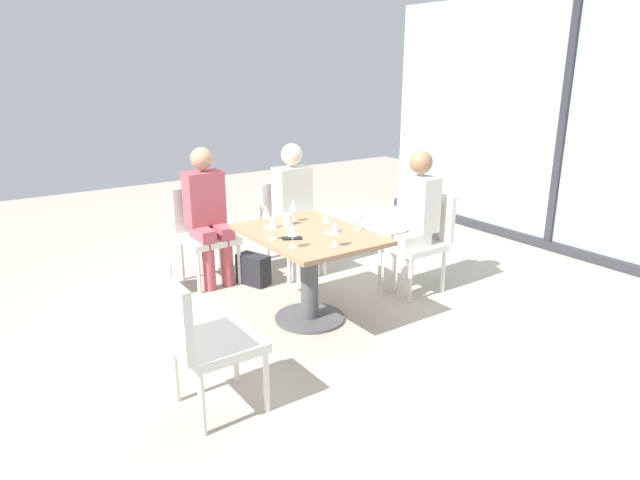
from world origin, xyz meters
The scene contains 21 objects.
ground_plane centered at (0.00, 0.00, 0.00)m, with size 12.00×12.00×0.00m, color #A89E8E.
window_wall_backdrop centered at (0.00, 3.20, 1.21)m, with size 4.96×0.10×2.70m.
dining_table_main centered at (0.00, 0.00, 0.52)m, with size 1.10×0.82×0.73m.
chair_far_left centered at (-1.05, 0.47, 0.50)m, with size 0.50×0.46×0.87m.
chair_side_end centered at (-1.31, -0.31, 0.50)m, with size 0.50×0.46×0.87m.
chair_near_window centered at (0.00, 1.20, 0.50)m, with size 0.46×0.51×0.87m.
chair_front_right centered at (0.70, -1.20, 0.50)m, with size 0.46×0.50×0.87m.
person_far_left centered at (-0.94, 0.47, 0.70)m, with size 0.39×0.34×1.26m.
person_side_end centered at (-1.20, -0.31, 0.70)m, with size 0.39×0.34×1.26m.
person_near_window centered at (0.00, 1.09, 0.70)m, with size 0.34×0.39×1.26m.
wine_glass_0 centered at (0.01, -0.33, 0.86)m, with size 0.07×0.07×0.18m.
wine_glass_1 centered at (0.39, -0.05, 0.86)m, with size 0.07×0.07×0.18m.
wine_glass_2 centered at (-0.27, -0.22, 0.86)m, with size 0.07×0.07×0.18m.
wine_glass_3 centered at (0.10, 0.09, 0.86)m, with size 0.07×0.07×0.18m.
wine_glass_4 centered at (0.25, -0.31, 0.86)m, with size 0.07×0.07×0.18m.
wine_glass_5 centered at (0.16, 0.34, 0.86)m, with size 0.07×0.07×0.18m.
wine_glass_6 centered at (-0.33, 0.06, 0.86)m, with size 0.07×0.07×0.18m.
coffee_cup centered at (-0.28, -0.02, 0.78)m, with size 0.08×0.08×0.09m, color white.
cell_phone_on_table centered at (0.07, -0.20, 0.73)m, with size 0.07×0.14×0.01m, color black.
handbag_0 centered at (-0.94, -0.01, 0.14)m, with size 0.30×0.16×0.28m, color #232328.
handbag_1 centered at (-1.21, -0.77, 0.14)m, with size 0.30×0.16×0.28m, color silver.
Camera 1 is at (3.43, -2.27, 1.96)m, focal length 31.45 mm.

